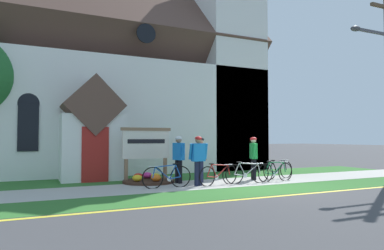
{
  "coord_description": "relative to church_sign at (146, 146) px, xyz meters",
  "views": [
    {
      "loc": [
        -7.2,
        -9.53,
        1.67
      ],
      "look_at": [
        -1.37,
        3.04,
        2.2
      ],
      "focal_mm": 32.32,
      "sensor_mm": 36.0,
      "label": 1
    }
  ],
  "objects": [
    {
      "name": "ground",
      "position": [
        3.21,
        0.73,
        -1.38
      ],
      "size": [
        140.0,
        140.0,
        0.0
      ],
      "primitive_type": "plane",
      "color": "#3D3D3F"
    },
    {
      "name": "sidewalk_slab",
      "position": [
        0.67,
        -1.57,
        -1.38
      ],
      "size": [
        32.0,
        2.37,
        0.01
      ],
      "primitive_type": "cube",
      "color": "#A8A59E",
      "rests_on": "ground"
    },
    {
      "name": "grass_verge",
      "position": [
        0.67,
        -3.7,
        -1.38
      ],
      "size": [
        32.0,
        1.89,
        0.01
      ],
      "primitive_type": "cube",
      "color": "#2D6628",
      "rests_on": "ground"
    },
    {
      "name": "church_lawn",
      "position": [
        0.67,
        0.95,
        -1.38
      ],
      "size": [
        24.0,
        2.65,
        0.01
      ],
      "primitive_type": "cube",
      "color": "#2D6628",
      "rests_on": "ground"
    },
    {
      "name": "curb_paint_stripe",
      "position": [
        0.67,
        -4.79,
        -1.38
      ],
      "size": [
        28.0,
        0.16,
        0.01
      ],
      "primitive_type": "cube",
      "color": "yellow",
      "rests_on": "ground"
    },
    {
      "name": "church_building",
      "position": [
        1.2,
        6.23,
        3.48
      ],
      "size": [
        14.22,
        10.39,
        13.66
      ],
      "color": "white",
      "rests_on": "ground"
    },
    {
      "name": "church_sign",
      "position": [
        0.0,
        0.0,
        0.0
      ],
      "size": [
        1.98,
        0.16,
        2.07
      ],
      "color": "#7F6047",
      "rests_on": "ground"
    },
    {
      "name": "flower_bed",
      "position": [
        -0.02,
        -0.33,
        -1.28
      ],
      "size": [
        1.94,
        1.94,
        0.34
      ],
      "color": "#382319",
      "rests_on": "ground"
    },
    {
      "name": "bicycle_silver",
      "position": [
        3.23,
        -2.07,
        -1.0
      ],
      "size": [
        1.81,
        0.18,
        0.84
      ],
      "color": "black",
      "rests_on": "ground"
    },
    {
      "name": "bicycle_black",
      "position": [
        0.15,
        -1.89,
        -1.0
      ],
      "size": [
        1.73,
        0.1,
        0.84
      ],
      "color": "black",
      "rests_on": "ground"
    },
    {
      "name": "bicycle_red",
      "position": [
        2.06,
        -2.0,
        -1.01
      ],
      "size": [
        1.75,
        0.43,
        0.81
      ],
      "color": "black",
      "rests_on": "ground"
    },
    {
      "name": "bicycle_orange",
      "position": [
        4.55,
        -2.03,
        -1.01
      ],
      "size": [
        1.73,
        0.16,
        0.82
      ],
      "color": "black",
      "rests_on": "ground"
    },
    {
      "name": "bicycle_yellow",
      "position": [
        5.24,
        -1.33,
        -1.01
      ],
      "size": [
        1.69,
        0.31,
        0.81
      ],
      "color": "black",
      "rests_on": "ground"
    },
    {
      "name": "cyclist_in_orange_jersey",
      "position": [
        1.84,
        -1.02,
        -0.39
      ],
      "size": [
        0.3,
        0.78,
        1.69
      ],
      "color": "#191E38",
      "rests_on": "ground"
    },
    {
      "name": "cyclist_in_red_jersey",
      "position": [
        1.3,
        -1.91,
        -0.36
      ],
      "size": [
        0.68,
        0.3,
        1.74
      ],
      "color": "#191E38",
      "rests_on": "ground"
    },
    {
      "name": "cyclist_in_yellow_jersey",
      "position": [
        4.06,
        -1.28,
        -0.38
      ],
      "size": [
        0.36,
        0.72,
        1.71
      ],
      "color": "black",
      "rests_on": "ground"
    },
    {
      "name": "cyclist_in_blue_jersey",
      "position": [
        0.93,
        -1.01,
        -0.35
      ],
      "size": [
        0.33,
        0.78,
        1.74
      ],
      "color": "black",
      "rests_on": "ground"
    },
    {
      "name": "roadside_conifer",
      "position": [
        9.01,
        6.49,
        4.06
      ],
      "size": [
        2.84,
        2.84,
        8.59
      ],
      "color": "#3D2D1E",
      "rests_on": "ground"
    }
  ]
}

